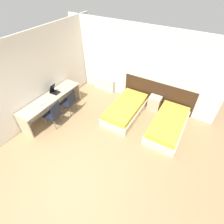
{
  "coord_description": "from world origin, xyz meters",
  "views": [
    {
      "loc": [
        2.06,
        -1.41,
        4.09
      ],
      "look_at": [
        0.0,
        2.06,
        0.55
      ],
      "focal_mm": 28.0,
      "sensor_mm": 36.0,
      "label": 1
    }
  ],
  "objects_px": {
    "bed_near_door": "(168,125)",
    "laptop": "(54,91)",
    "bed_near_window": "(126,109)",
    "chair_near_laptop": "(69,101)",
    "nightstand": "(154,103)",
    "chair_near_notebook": "(54,114)"
  },
  "relations": [
    {
      "from": "bed_near_door",
      "to": "chair_near_laptop",
      "type": "distance_m",
      "value": 3.32
    },
    {
      "from": "chair_near_laptop",
      "to": "bed_near_door",
      "type": "bearing_deg",
      "value": 7.84
    },
    {
      "from": "bed_near_window",
      "to": "bed_near_door",
      "type": "xyz_separation_m",
      "value": [
        1.48,
        0.0,
        0.0
      ]
    },
    {
      "from": "chair_near_laptop",
      "to": "nightstand",
      "type": "bearing_deg",
      "value": 26.5
    },
    {
      "from": "chair_near_laptop",
      "to": "laptop",
      "type": "height_order",
      "value": "laptop"
    },
    {
      "from": "nightstand",
      "to": "chair_near_notebook",
      "type": "height_order",
      "value": "chair_near_notebook"
    },
    {
      "from": "nightstand",
      "to": "chair_near_notebook",
      "type": "distance_m",
      "value": 3.43
    },
    {
      "from": "bed_near_window",
      "to": "chair_near_laptop",
      "type": "relative_size",
      "value": 2.11
    },
    {
      "from": "bed_near_door",
      "to": "chair_near_notebook",
      "type": "relative_size",
      "value": 2.11
    },
    {
      "from": "nightstand",
      "to": "bed_near_window",
      "type": "bearing_deg",
      "value": -133.67
    },
    {
      "from": "chair_near_notebook",
      "to": "laptop",
      "type": "distance_m",
      "value": 0.86
    },
    {
      "from": "nightstand",
      "to": "laptop",
      "type": "height_order",
      "value": "laptop"
    },
    {
      "from": "bed_near_window",
      "to": "nightstand",
      "type": "height_order",
      "value": "nightstand"
    },
    {
      "from": "bed_near_window",
      "to": "chair_near_laptop",
      "type": "distance_m",
      "value": 1.94
    },
    {
      "from": "nightstand",
      "to": "bed_near_door",
      "type": "bearing_deg",
      "value": -46.33
    },
    {
      "from": "bed_near_door",
      "to": "chair_near_notebook",
      "type": "distance_m",
      "value": 3.58
    },
    {
      "from": "nightstand",
      "to": "chair_near_laptop",
      "type": "xyz_separation_m",
      "value": [
        -2.44,
        -1.68,
        0.23
      ]
    },
    {
      "from": "chair_near_notebook",
      "to": "bed_near_door",
      "type": "bearing_deg",
      "value": 19.64
    },
    {
      "from": "bed_near_door",
      "to": "laptop",
      "type": "relative_size",
      "value": 5.91
    },
    {
      "from": "bed_near_window",
      "to": "laptop",
      "type": "relative_size",
      "value": 5.91
    },
    {
      "from": "chair_near_notebook",
      "to": "laptop",
      "type": "relative_size",
      "value": 2.8
    },
    {
      "from": "bed_near_door",
      "to": "laptop",
      "type": "bearing_deg",
      "value": -164.79
    }
  ]
}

